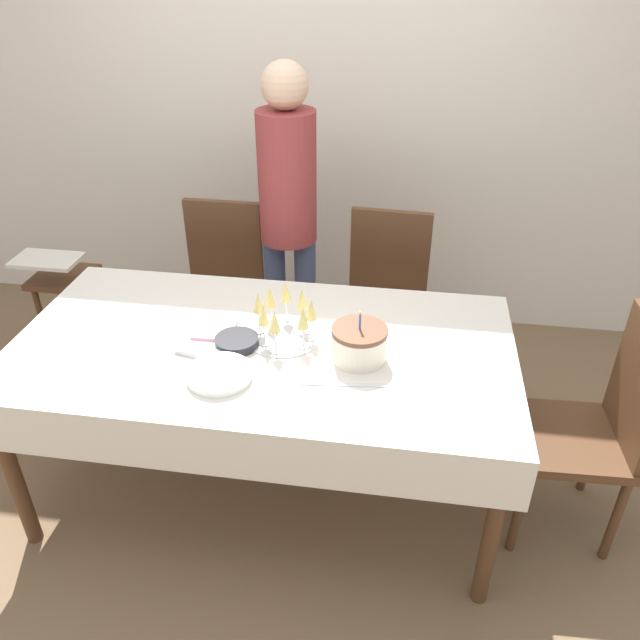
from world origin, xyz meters
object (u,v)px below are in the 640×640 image
dining_chair_far_left (221,287)px  birthday_cake (359,344)px  dining_chair_far_right (385,299)px  champagne_tray (283,316)px  plate_stack_main (219,374)px  person_standing (288,202)px  high_chair (64,290)px  plate_stack_dessert (237,342)px  dining_chair_right_end (596,423)px

dining_chair_far_left → birthday_cake: birthday_cake is taller
dining_chair_far_right → champagne_tray: dining_chair_far_right is taller
dining_chair_far_right → plate_stack_main: 1.22m
dining_chair_far_left → person_standing: size_ratio=0.59×
high_chair → birthday_cake: bearing=-25.5°
plate_stack_main → plate_stack_dessert: bearing=88.3°
plate_stack_main → plate_stack_dessert: size_ratio=1.39×
dining_chair_far_left → high_chair: size_ratio=1.35×
birthday_cake → high_chair: (-1.65, 0.79, -0.35)m
dining_chair_right_end → champagne_tray: dining_chair_right_end is taller
champagne_tray → plate_stack_dessert: size_ratio=1.85×
birthday_cake → person_standing: 1.05m
birthday_cake → plate_stack_dessert: (-0.47, 0.01, -0.05)m
dining_chair_right_end → birthday_cake: size_ratio=4.69×
dining_chair_far_right → person_standing: person_standing is taller
champagne_tray → plate_stack_dessert: bearing=-151.1°
dining_chair_far_right → birthday_cake: 0.92m
plate_stack_dessert → high_chair: size_ratio=0.23×
dining_chair_right_end → plate_stack_dessert: size_ratio=5.79×
dining_chair_far_left → birthday_cake: size_ratio=4.69×
birthday_cake → plate_stack_main: birthday_cake is taller
dining_chair_far_right → plate_stack_dessert: size_ratio=5.79×
dining_chair_right_end → champagne_tray: bearing=177.5°
plate_stack_main → high_chair: 1.56m
dining_chair_far_left → dining_chair_right_end: size_ratio=1.00×
dining_chair_far_left → birthday_cake: 1.22m
dining_chair_far_right → champagne_tray: bearing=-115.0°
champagne_tray → person_standing: bearing=99.8°
champagne_tray → high_chair: size_ratio=0.43×
champagne_tray → plate_stack_main: champagne_tray is taller
birthday_cake → person_standing: person_standing is taller
birthday_cake → plate_stack_main: 0.51m
plate_stack_dessert → dining_chair_far_right: bearing=58.7°
plate_stack_main → high_chair: (-1.18, 0.98, -0.30)m
birthday_cake → plate_stack_dessert: 0.47m
person_standing → dining_chair_far_left: bearing=-169.2°
champagne_tray → plate_stack_dessert: champagne_tray is taller
birthday_cake → dining_chair_far_left: bearing=132.6°
person_standing → dining_chair_far_right: bearing=-7.7°
person_standing → plate_stack_main: bearing=-91.3°
plate_stack_dessert → person_standing: 0.95m
dining_chair_right_end → champagne_tray: 1.25m
plate_stack_main → plate_stack_dessert: 0.21m
champagne_tray → high_chair: 1.56m
champagne_tray → high_chair: champagne_tray is taller
person_standing → high_chair: bearing=-172.8°
dining_chair_far_left → dining_chair_right_end: bearing=-25.7°
birthday_cake → dining_chair_far_right: bearing=86.4°
dining_chair_far_left → dining_chair_far_right: size_ratio=1.00×
dining_chair_far_left → champagne_tray: 0.97m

